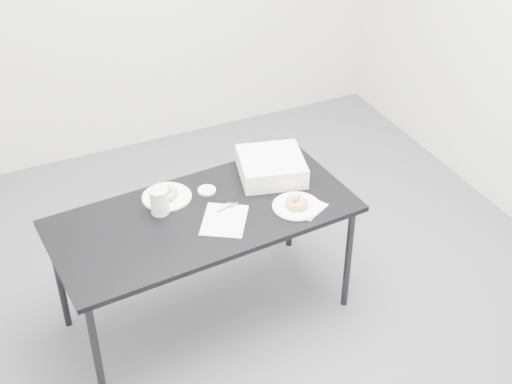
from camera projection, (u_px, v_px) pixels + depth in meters
name	position (u px, v px, depth m)	size (l,w,h in m)	color
floor	(236.00, 316.00, 3.93)	(4.00, 4.00, 0.00)	#46464B
table	(204.00, 222.00, 3.58)	(1.57, 0.82, 0.69)	black
scorecard	(224.00, 220.00, 3.51)	(0.21, 0.27, 0.00)	white
logo_patch	(230.00, 205.00, 3.60)	(0.04, 0.04, 0.00)	green
pen	(228.00, 207.00, 3.58)	(0.01, 0.01, 0.12)	#0C866F
napkin	(305.00, 207.00, 3.60)	(0.17, 0.17, 0.00)	white
plate_near	(297.00, 206.00, 3.59)	(0.25, 0.25, 0.01)	white
donut_near	(297.00, 203.00, 3.58)	(0.12, 0.12, 0.04)	#C8853F
plate_far	(167.00, 197.00, 3.66)	(0.26, 0.26, 0.01)	white
donut_far	(166.00, 193.00, 3.65)	(0.12, 0.12, 0.04)	#C8853F
coffee_cup	(159.00, 201.00, 3.52)	(0.09, 0.09, 0.14)	white
cup_lid	(207.00, 190.00, 3.70)	(0.09, 0.09, 0.01)	white
bakery_box	(271.00, 166.00, 3.80)	(0.33, 0.33, 0.11)	white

